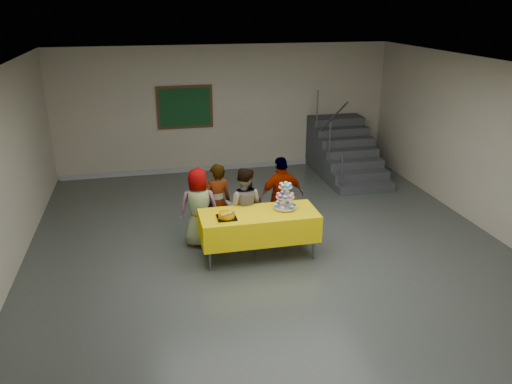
{
  "coord_description": "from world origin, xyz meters",
  "views": [
    {
      "loc": [
        -1.88,
        -6.7,
        3.91
      ],
      "look_at": [
        -0.24,
        0.59,
        1.05
      ],
      "focal_mm": 35.0,
      "sensor_mm": 36.0,
      "label": 1
    }
  ],
  "objects_px": {
    "schoolchild_c": "(244,207)",
    "noticeboard": "(185,107)",
    "bake_table": "(259,225)",
    "schoolchild_a": "(199,207)",
    "staircase": "(343,153)",
    "schoolchild_d": "(281,197)",
    "schoolchild_b": "(217,202)",
    "cupcake_stand": "(285,198)",
    "bear_cake": "(226,215)"
  },
  "relations": [
    {
      "from": "schoolchild_d",
      "to": "noticeboard",
      "type": "bearing_deg",
      "value": -79.19
    },
    {
      "from": "schoolchild_a",
      "to": "schoolchild_b",
      "type": "distance_m",
      "value": 0.36
    },
    {
      "from": "cupcake_stand",
      "to": "schoolchild_b",
      "type": "relative_size",
      "value": 0.32
    },
    {
      "from": "cupcake_stand",
      "to": "schoolchild_a",
      "type": "bearing_deg",
      "value": 157.06
    },
    {
      "from": "bear_cake",
      "to": "schoolchild_a",
      "type": "bearing_deg",
      "value": 115.33
    },
    {
      "from": "bake_table",
      "to": "schoolchild_a",
      "type": "xyz_separation_m",
      "value": [
        -0.88,
        0.65,
        0.12
      ]
    },
    {
      "from": "noticeboard",
      "to": "cupcake_stand",
      "type": "bearing_deg",
      "value": -75.35
    },
    {
      "from": "schoolchild_a",
      "to": "schoolchild_d",
      "type": "xyz_separation_m",
      "value": [
        1.46,
        0.08,
        0.04
      ]
    },
    {
      "from": "bake_table",
      "to": "cupcake_stand",
      "type": "distance_m",
      "value": 0.61
    },
    {
      "from": "staircase",
      "to": "noticeboard",
      "type": "xyz_separation_m",
      "value": [
        -3.66,
        0.84,
        1.11
      ]
    },
    {
      "from": "staircase",
      "to": "bear_cake",
      "type": "bearing_deg",
      "value": -132.21
    },
    {
      "from": "cupcake_stand",
      "to": "staircase",
      "type": "bearing_deg",
      "value": 55.8
    },
    {
      "from": "schoolchild_c",
      "to": "cupcake_stand",
      "type": "bearing_deg",
      "value": 163.98
    },
    {
      "from": "schoolchild_a",
      "to": "schoolchild_d",
      "type": "height_order",
      "value": "schoolchild_d"
    },
    {
      "from": "noticeboard",
      "to": "schoolchild_d",
      "type": "bearing_deg",
      "value": -71.39
    },
    {
      "from": "schoolchild_b",
      "to": "schoolchild_d",
      "type": "bearing_deg",
      "value": 167.94
    },
    {
      "from": "schoolchild_d",
      "to": "noticeboard",
      "type": "xyz_separation_m",
      "value": [
        -1.3,
        3.85,
        0.88
      ]
    },
    {
      "from": "schoolchild_a",
      "to": "staircase",
      "type": "xyz_separation_m",
      "value": [
        3.82,
        3.09,
        -0.19
      ]
    },
    {
      "from": "noticeboard",
      "to": "bear_cake",
      "type": "bearing_deg",
      "value": -87.7
    },
    {
      "from": "schoolchild_c",
      "to": "noticeboard",
      "type": "bearing_deg",
      "value": -62.11
    },
    {
      "from": "schoolchild_a",
      "to": "schoolchild_b",
      "type": "xyz_separation_m",
      "value": [
        0.33,
        0.13,
        0.01
      ]
    },
    {
      "from": "schoolchild_a",
      "to": "schoolchild_c",
      "type": "relative_size",
      "value": 1.0
    },
    {
      "from": "bake_table",
      "to": "bear_cake",
      "type": "bearing_deg",
      "value": -170.2
    },
    {
      "from": "bear_cake",
      "to": "schoolchild_a",
      "type": "height_order",
      "value": "schoolchild_a"
    },
    {
      "from": "cupcake_stand",
      "to": "bake_table",
      "type": "bearing_deg",
      "value": -170.09
    },
    {
      "from": "bear_cake",
      "to": "schoolchild_b",
      "type": "distance_m",
      "value": 0.88
    },
    {
      "from": "bear_cake",
      "to": "schoolchild_b",
      "type": "xyz_separation_m",
      "value": [
        -0.02,
        0.87,
        -0.14
      ]
    },
    {
      "from": "bear_cake",
      "to": "schoolchild_d",
      "type": "relative_size",
      "value": 0.25
    },
    {
      "from": "schoolchild_c",
      "to": "schoolchild_d",
      "type": "height_order",
      "value": "schoolchild_d"
    },
    {
      "from": "staircase",
      "to": "noticeboard",
      "type": "relative_size",
      "value": 1.85
    },
    {
      "from": "bake_table",
      "to": "bear_cake",
      "type": "xyz_separation_m",
      "value": [
        -0.53,
        -0.09,
        0.27
      ]
    },
    {
      "from": "schoolchild_c",
      "to": "staircase",
      "type": "relative_size",
      "value": 0.57
    },
    {
      "from": "bear_cake",
      "to": "schoolchild_b",
      "type": "height_order",
      "value": "schoolchild_b"
    },
    {
      "from": "schoolchild_a",
      "to": "schoolchild_d",
      "type": "relative_size",
      "value": 0.95
    },
    {
      "from": "bear_cake",
      "to": "schoolchild_c",
      "type": "xyz_separation_m",
      "value": [
        0.39,
        0.6,
        -0.15
      ]
    },
    {
      "from": "schoolchild_c",
      "to": "noticeboard",
      "type": "distance_m",
      "value": 4.21
    },
    {
      "from": "bear_cake",
      "to": "staircase",
      "type": "bearing_deg",
      "value": 47.79
    },
    {
      "from": "bear_cake",
      "to": "cupcake_stand",
      "type": "bearing_deg",
      "value": 9.85
    },
    {
      "from": "bear_cake",
      "to": "noticeboard",
      "type": "distance_m",
      "value": 4.73
    },
    {
      "from": "schoolchild_a",
      "to": "bake_table",
      "type": "bearing_deg",
      "value": 150.15
    },
    {
      "from": "schoolchild_a",
      "to": "schoolchild_d",
      "type": "bearing_deg",
      "value": -170.5
    },
    {
      "from": "schoolchild_d",
      "to": "staircase",
      "type": "distance_m",
      "value": 3.84
    },
    {
      "from": "bake_table",
      "to": "noticeboard",
      "type": "height_order",
      "value": "noticeboard"
    },
    {
      "from": "schoolchild_d",
      "to": "schoolchild_b",
      "type": "bearing_deg",
      "value": -10.46
    },
    {
      "from": "schoolchild_a",
      "to": "schoolchild_c",
      "type": "height_order",
      "value": "schoolchild_c"
    },
    {
      "from": "schoolchild_a",
      "to": "schoolchild_b",
      "type": "height_order",
      "value": "schoolchild_b"
    },
    {
      "from": "schoolchild_b",
      "to": "schoolchild_d",
      "type": "relative_size",
      "value": 0.96
    },
    {
      "from": "schoolchild_c",
      "to": "schoolchild_d",
      "type": "xyz_separation_m",
      "value": [
        0.72,
        0.22,
        0.04
      ]
    },
    {
      "from": "bear_cake",
      "to": "schoolchild_a",
      "type": "distance_m",
      "value": 0.83
    },
    {
      "from": "bake_table",
      "to": "staircase",
      "type": "height_order",
      "value": "staircase"
    }
  ]
}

